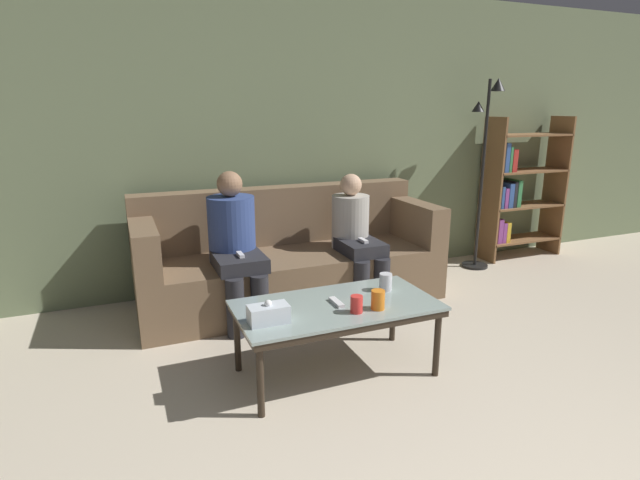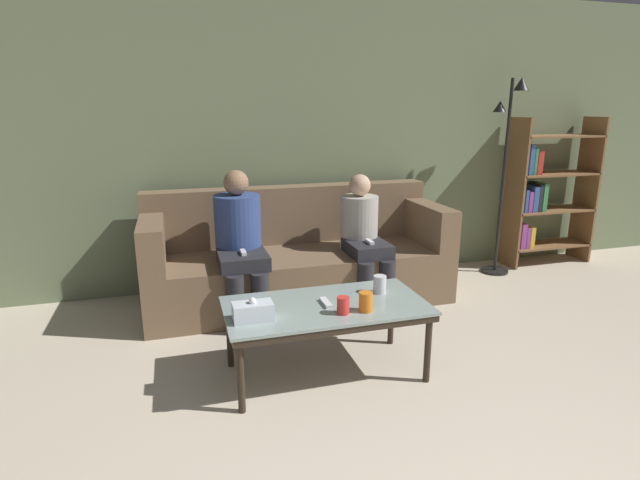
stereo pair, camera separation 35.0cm
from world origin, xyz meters
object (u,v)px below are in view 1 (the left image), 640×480
at_px(cup_near_right, 357,304).
at_px(bookshelf, 515,191).
at_px(seated_person_left_end, 235,241).
at_px(tissue_box, 269,314).
at_px(game_remote, 336,302).
at_px(coffee_table, 336,310).
at_px(couch, 290,261).
at_px(cup_near_left, 378,300).
at_px(seated_person_mid_left, 356,235).
at_px(standing_lamp, 485,155).
at_px(cup_far_center, 386,282).

height_order(cup_near_right, bookshelf, bookshelf).
xyz_separation_m(bookshelf, seated_person_left_end, (-3.13, -0.48, -0.12)).
distance_m(tissue_box, game_remote, 0.46).
bearing_deg(seated_person_left_end, coffee_table, -71.20).
bearing_deg(couch, cup_near_right, -93.56).
distance_m(couch, bookshelf, 2.67).
relative_size(coffee_table, tissue_box, 5.46).
xyz_separation_m(cup_near_left, tissue_box, (-0.64, 0.06, -0.01)).
bearing_deg(seated_person_mid_left, seated_person_left_end, 179.01).
xyz_separation_m(couch, seated_person_mid_left, (0.50, -0.22, 0.23)).
xyz_separation_m(standing_lamp, seated_person_mid_left, (-1.56, -0.35, -0.57)).
bearing_deg(seated_person_mid_left, cup_far_center, -105.35).
distance_m(bookshelf, seated_person_mid_left, 2.19).
bearing_deg(cup_near_left, cup_near_right, 178.98).
height_order(coffee_table, bookshelf, bookshelf).
distance_m(cup_near_left, cup_near_right, 0.14).
height_order(standing_lamp, seated_person_mid_left, standing_lamp).
height_order(cup_near_right, standing_lamp, standing_lamp).
height_order(tissue_box, game_remote, tissue_box).
bearing_deg(game_remote, tissue_box, -167.21).
xyz_separation_m(cup_near_right, standing_lamp, (2.15, 1.56, 0.63)).
relative_size(couch, tissue_box, 11.24).
bearing_deg(tissue_box, coffee_table, 12.79).
height_order(game_remote, seated_person_mid_left, seated_person_mid_left).
relative_size(couch, standing_lamp, 1.33).
distance_m(game_remote, seated_person_mid_left, 1.23).
relative_size(couch, cup_near_left, 21.66).
xyz_separation_m(couch, coffee_table, (-0.14, -1.27, 0.08)).
bearing_deg(bookshelf, seated_person_left_end, -171.36).
distance_m(seated_person_left_end, seated_person_mid_left, 1.01).
bearing_deg(standing_lamp, cup_far_center, -144.34).
xyz_separation_m(couch, tissue_box, (-0.59, -1.37, 0.17)).
distance_m(cup_near_right, seated_person_left_end, 1.29).
bearing_deg(seated_person_left_end, cup_near_left, -65.75).
height_order(cup_near_right, seated_person_left_end, seated_person_left_end).
bearing_deg(seated_person_mid_left, game_remote, -121.71).
xyz_separation_m(couch, bookshelf, (2.63, 0.27, 0.39)).
height_order(coffee_table, seated_person_left_end, seated_person_left_end).
bearing_deg(cup_far_center, seated_person_mid_left, 74.65).
relative_size(game_remote, seated_person_left_end, 0.13).
relative_size(bookshelf, standing_lamp, 0.81).
height_order(cup_near_left, cup_far_center, cup_near_left).
xyz_separation_m(game_remote, standing_lamp, (2.20, 1.40, 0.67)).
height_order(coffee_table, game_remote, game_remote).
bearing_deg(tissue_box, bookshelf, 26.97).
distance_m(cup_far_center, seated_person_mid_left, 0.99).
distance_m(standing_lamp, seated_person_left_end, 2.64).
distance_m(couch, standing_lamp, 2.22).
bearing_deg(tissue_box, seated_person_left_end, 85.61).
bearing_deg(cup_near_right, seated_person_mid_left, 63.81).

